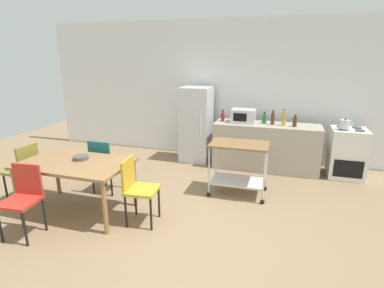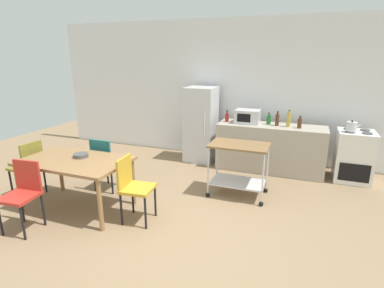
% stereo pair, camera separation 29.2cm
% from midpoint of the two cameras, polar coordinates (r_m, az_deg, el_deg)
% --- Properties ---
extents(ground_plane, '(12.00, 12.00, 0.00)m').
position_cam_midpoint_polar(ground_plane, '(4.05, -1.74, -15.78)').
color(ground_plane, '#8C7051').
extents(back_wall, '(8.40, 0.12, 2.90)m').
position_cam_midpoint_polar(back_wall, '(6.54, 9.14, 9.95)').
color(back_wall, white).
rests_on(back_wall, ground_plane).
extents(kitchen_counter, '(2.00, 0.64, 0.90)m').
position_cam_midpoint_polar(kitchen_counter, '(6.02, 15.90, -0.73)').
color(kitchen_counter, '#A89E8E').
rests_on(kitchen_counter, ground_plane).
extents(dining_table, '(1.50, 0.90, 0.75)m').
position_cam_midpoint_polar(dining_table, '(4.53, -19.56, -3.77)').
color(dining_table, olive).
rests_on(dining_table, ground_plane).
extents(chair_olive, '(0.42, 0.42, 0.89)m').
position_cam_midpoint_polar(chair_olive, '(5.30, -27.24, -3.52)').
color(chair_olive, olive).
rests_on(chair_olive, ground_plane).
extents(chair_teal, '(0.40, 0.40, 0.89)m').
position_cam_midpoint_polar(chair_teal, '(5.06, -14.46, -3.06)').
color(chair_teal, '#1E666B').
rests_on(chair_teal, ground_plane).
extents(chair_red, '(0.44, 0.44, 0.89)m').
position_cam_midpoint_polar(chair_red, '(4.31, -27.77, -7.94)').
color(chair_red, '#B72D23').
rests_on(chair_red, ground_plane).
extents(chair_mustard, '(0.44, 0.44, 0.89)m').
position_cam_midpoint_polar(chair_mustard, '(4.06, -9.08, -7.65)').
color(chair_mustard, gold).
rests_on(chair_mustard, ground_plane).
extents(stove_oven, '(0.60, 0.61, 0.92)m').
position_cam_midpoint_polar(stove_oven, '(6.11, 29.54, -2.03)').
color(stove_oven, white).
rests_on(stove_oven, ground_plane).
extents(refrigerator, '(0.60, 0.63, 1.55)m').
position_cam_midpoint_polar(refrigerator, '(6.31, 3.02, 3.69)').
color(refrigerator, silver).
rests_on(refrigerator, ground_plane).
extents(kitchen_cart, '(0.91, 0.57, 0.85)m').
position_cam_midpoint_polar(kitchen_cart, '(4.79, 10.56, -3.23)').
color(kitchen_cart, brown).
rests_on(kitchen_cart, ground_plane).
extents(bottle_olive_oil, '(0.08, 0.08, 0.23)m').
position_cam_midpoint_polar(bottle_olive_oil, '(6.02, 8.03, 5.03)').
color(bottle_olive_oil, maroon).
rests_on(bottle_olive_oil, kitchen_counter).
extents(microwave, '(0.46, 0.35, 0.26)m').
position_cam_midpoint_polar(microwave, '(5.96, 11.87, 5.12)').
color(microwave, silver).
rests_on(microwave, kitchen_counter).
extents(bottle_sesame_oil, '(0.08, 0.08, 0.22)m').
position_cam_midpoint_polar(bottle_sesame_oil, '(5.95, 15.72, 4.46)').
color(bottle_sesame_oil, '#1E6628').
rests_on(bottle_sesame_oil, kitchen_counter).
extents(bottle_hot_sauce, '(0.07, 0.07, 0.27)m').
position_cam_midpoint_polar(bottle_hot_sauce, '(5.88, 17.24, 4.42)').
color(bottle_hot_sauce, '#4C2D19').
rests_on(bottle_hot_sauce, kitchen_counter).
extents(bottle_sparkling_water, '(0.07, 0.07, 0.31)m').
position_cam_midpoint_polar(bottle_sparkling_water, '(5.84, 19.22, 4.37)').
color(bottle_sparkling_water, gold).
rests_on(bottle_sparkling_water, kitchen_counter).
extents(bottle_soy_sauce, '(0.07, 0.07, 0.22)m').
position_cam_midpoint_polar(bottle_soy_sauce, '(5.81, 21.11, 3.72)').
color(bottle_soy_sauce, '#4C2D19').
rests_on(bottle_soy_sauce, kitchen_counter).
extents(fruit_bowl, '(0.21, 0.21, 0.05)m').
position_cam_midpoint_polar(fruit_bowl, '(4.57, -18.64, -2.07)').
color(fruit_bowl, '#4C4C4C').
rests_on(fruit_bowl, dining_table).
extents(kettle, '(0.24, 0.17, 0.19)m').
position_cam_midpoint_polar(kettle, '(5.87, 29.27, 2.90)').
color(kettle, silver).
rests_on(kettle, stove_oven).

